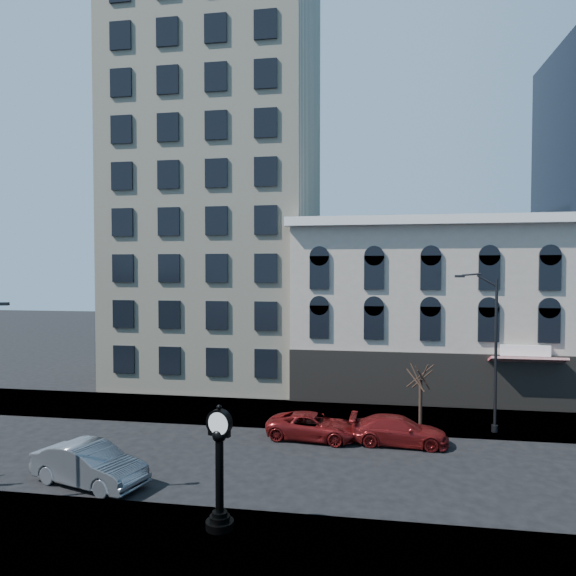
# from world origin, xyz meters

# --- Properties ---
(ground) EXTENTS (160.00, 160.00, 0.00)m
(ground) POSITION_xyz_m (0.00, 0.00, 0.00)
(ground) COLOR black
(ground) RESTS_ON ground
(sidewalk_far) EXTENTS (160.00, 6.00, 0.12)m
(sidewalk_far) POSITION_xyz_m (0.00, 8.00, 0.06)
(sidewalk_far) COLOR gray
(sidewalk_far) RESTS_ON ground
(sidewalk_near) EXTENTS (160.00, 6.00, 0.12)m
(sidewalk_near) POSITION_xyz_m (0.00, -8.00, 0.06)
(sidewalk_near) COLOR gray
(sidewalk_near) RESTS_ON ground
(cream_tower) EXTENTS (15.90, 15.40, 42.50)m
(cream_tower) POSITION_xyz_m (-6.11, 18.88, 19.32)
(cream_tower) COLOR beige
(cream_tower) RESTS_ON ground
(victorian_row) EXTENTS (22.60, 11.19, 12.50)m
(victorian_row) POSITION_xyz_m (12.00, 15.89, 6.00)
(victorian_row) COLOR #B6A696
(victorian_row) RESTS_ON ground
(street_clock) EXTENTS (0.97, 0.97, 4.27)m
(street_clock) POSITION_xyz_m (1.32, -6.48, 2.05)
(street_clock) COLOR black
(street_clock) RESTS_ON sidewalk_near
(street_lamp_far) EXTENTS (2.27, 0.67, 8.84)m
(street_lamp_far) POSITION_xyz_m (12.48, 6.12, 6.79)
(street_lamp_far) COLOR black
(street_lamp_far) RESTS_ON sidewalk_far
(bare_tree_far) EXTENTS (2.50, 2.50, 4.28)m
(bare_tree_far) POSITION_xyz_m (9.21, 6.44, 3.35)
(bare_tree_far) COLOR #2F1F17
(bare_tree_far) RESTS_ON sidewalk_far
(car_near_b) EXTENTS (5.43, 3.16, 1.69)m
(car_near_b) POSITION_xyz_m (-5.18, -3.61, 0.85)
(car_near_b) COLOR #595B60
(car_near_b) RESTS_ON ground
(car_far_a) EXTENTS (5.08, 2.76, 1.35)m
(car_far_a) POSITION_xyz_m (3.39, 3.65, 0.68)
(car_far_a) COLOR maroon
(car_far_a) RESTS_ON ground
(car_far_b) EXTENTS (5.06, 2.28, 1.44)m
(car_far_b) POSITION_xyz_m (7.85, 3.49, 0.72)
(car_far_b) COLOR maroon
(car_far_b) RESTS_ON ground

